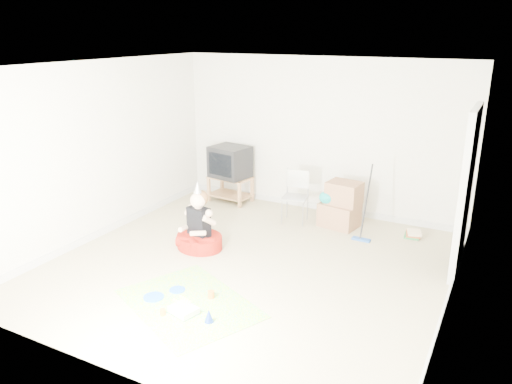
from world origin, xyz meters
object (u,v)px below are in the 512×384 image
at_px(tv_stand, 230,187).
at_px(cardboard_boxes, 341,205).
at_px(crt_tv, 230,162).
at_px(folding_chair, 295,197).
at_px(seated_woman, 199,234).
at_px(birthday_cake, 184,311).

height_order(tv_stand, cardboard_boxes, cardboard_boxes).
xyz_separation_m(crt_tv, folding_chair, (1.45, -0.41, -0.32)).
height_order(seated_woman, birthday_cake, seated_woman).
distance_m(crt_tv, birthday_cake, 3.90).
bearing_deg(folding_chair, crt_tv, 164.24).
bearing_deg(seated_woman, birthday_cake, -62.04).
relative_size(folding_chair, seated_woman, 0.86).
bearing_deg(birthday_cake, tv_stand, 112.62).
distance_m(tv_stand, crt_tv, 0.47).
bearing_deg(crt_tv, folding_chair, -5.33).
height_order(tv_stand, crt_tv, crt_tv).
xyz_separation_m(folding_chair, seated_woman, (-0.80, -1.58, -0.20)).
bearing_deg(birthday_cake, folding_chair, 90.40).
relative_size(tv_stand, birthday_cake, 2.31).
distance_m(crt_tv, folding_chair, 1.55).
xyz_separation_m(cardboard_boxes, seated_woman, (-1.52, -1.74, -0.13)).
bearing_deg(seated_woman, tv_stand, 108.12).
distance_m(folding_chair, seated_woman, 1.78).
bearing_deg(seated_woman, folding_chair, 63.01).
bearing_deg(folding_chair, birthday_cake, -89.60).
xyz_separation_m(tv_stand, folding_chair, (1.45, -0.41, 0.14)).
bearing_deg(tv_stand, seated_woman, -71.88).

